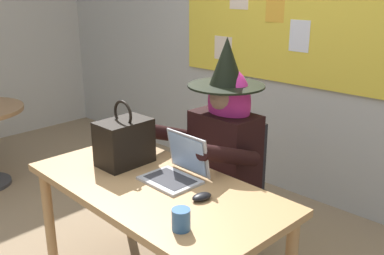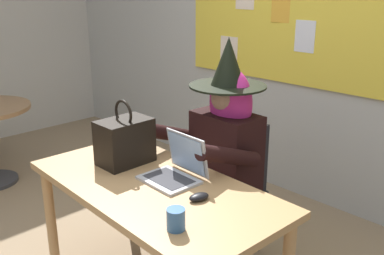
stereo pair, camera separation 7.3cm
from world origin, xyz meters
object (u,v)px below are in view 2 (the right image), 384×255
at_px(chair_at_desk, 231,179).
at_px(person_costumed, 219,143).
at_px(handbag, 125,141).
at_px(laptop, 176,169).
at_px(computer_mouse, 199,197).
at_px(desk_main, 154,200).
at_px(coffee_mug, 176,219).

bearing_deg(chair_at_desk, person_costumed, -1.49).
relative_size(person_costumed, handbag, 3.78).
bearing_deg(laptop, chair_at_desk, 102.49).
distance_m(chair_at_desk, computer_mouse, 0.81).
height_order(desk_main, person_costumed, person_costumed).
bearing_deg(chair_at_desk, desk_main, 6.12).
xyz_separation_m(computer_mouse, coffee_mug, (0.12, -0.26, 0.03)).
bearing_deg(coffee_mug, laptop, 137.79).
height_order(handbag, coffee_mug, handbag).
bearing_deg(computer_mouse, person_costumed, 137.46).
xyz_separation_m(laptop, coffee_mug, (0.38, -0.34, -0.01)).
xyz_separation_m(desk_main, handbag, (-0.33, 0.07, 0.23)).
bearing_deg(laptop, person_costumed, 105.55).
relative_size(desk_main, chair_at_desk, 1.63).
bearing_deg(handbag, laptop, 9.90).
height_order(chair_at_desk, person_costumed, person_costumed).
xyz_separation_m(person_costumed, laptop, (0.11, -0.47, -0.00)).
relative_size(laptop, coffee_mug, 3.20).
bearing_deg(desk_main, coffee_mug, -27.43).
distance_m(chair_at_desk, laptop, 0.66).
bearing_deg(chair_at_desk, handbag, -21.35).
bearing_deg(person_costumed, chair_at_desk, -178.49).
bearing_deg(desk_main, person_costumed, 97.70).
xyz_separation_m(laptop, computer_mouse, (0.26, -0.09, -0.04)).
relative_size(desk_main, person_costumed, 1.02).
relative_size(chair_at_desk, coffee_mug, 9.39).
distance_m(person_costumed, handbag, 0.59).
distance_m(computer_mouse, coffee_mug, 0.28).
height_order(desk_main, coffee_mug, coffee_mug).
relative_size(person_costumed, coffee_mug, 15.05).
height_order(desk_main, computer_mouse, computer_mouse).
relative_size(person_costumed, laptop, 4.71).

